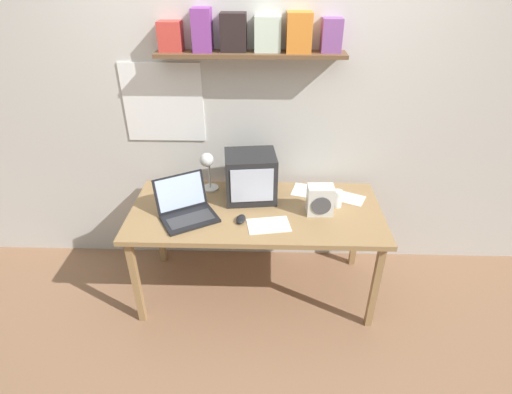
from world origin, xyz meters
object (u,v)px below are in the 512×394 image
desk_lamp (208,166)px  corner_desk (256,216)px  space_heater (320,200)px  computer_mouse (241,219)px  printed_handout (170,200)px  crt_monitor (251,177)px  juice_glass (337,199)px  laptop (186,207)px  loose_paper_near_monitor (309,191)px  loose_paper_near_laptop (347,198)px  open_notebook (269,225)px

desk_lamp → corner_desk: bearing=-29.4°
space_heater → computer_mouse: bearing=-169.6°
desk_lamp → printed_handout: size_ratio=1.21×
crt_monitor → space_heater: size_ratio=1.86×
printed_handout → computer_mouse: bearing=-25.3°
crt_monitor → juice_glass: (0.60, -0.10, -0.11)m
laptop → loose_paper_near_monitor: size_ratio=1.58×
corner_desk → printed_handout: size_ratio=6.54×
printed_handout → loose_paper_near_monitor: 1.01m
juice_glass → computer_mouse: 0.68m
loose_paper_near_laptop → open_notebook: 0.67m
computer_mouse → laptop: bearing=170.5°
crt_monitor → desk_lamp: size_ratio=1.19×
laptop → loose_paper_near_monitor: 0.92m
printed_handout → juice_glass: bearing=-2.0°
corner_desk → juice_glass: size_ratio=14.10×
computer_mouse → open_notebook: 0.19m
laptop → open_notebook: (0.55, -0.11, -0.06)m
loose_paper_near_monitor → open_notebook: 0.54m
printed_handout → loose_paper_near_monitor: bearing=8.9°
laptop → printed_handout: laptop is taller
laptop → juice_glass: size_ratio=3.73×
desk_lamp → space_heater: 0.83m
corner_desk → juice_glass: (0.56, 0.06, 0.11)m
laptop → desk_lamp: desk_lamp is taller
corner_desk → desk_lamp: desk_lamp is taller
space_heater → corner_desk: bearing=174.2°
crt_monitor → juice_glass: bearing=-16.3°
loose_paper_near_monitor → loose_paper_near_laptop: bearing=-18.2°
computer_mouse → printed_handout: bearing=154.7°
corner_desk → space_heater: 0.46m
crt_monitor → desk_lamp: (-0.31, 0.07, 0.05)m
loose_paper_near_laptop → desk_lamp: bearing=176.8°
laptop → loose_paper_near_laptop: bearing=-16.9°
desk_lamp → open_notebook: desk_lamp is taller
loose_paper_near_laptop → computer_mouse: bearing=-157.0°
juice_glass → printed_handout: bearing=178.0°
crt_monitor → open_notebook: (0.13, -0.35, -0.17)m
corner_desk → juice_glass: juice_glass is taller
juice_glass → loose_paper_near_monitor: size_ratio=0.42×
space_heater → computer_mouse: size_ratio=1.81×
laptop → computer_mouse: (0.37, -0.06, -0.05)m
crt_monitor → loose_paper_near_laptop: 0.71m
open_notebook → loose_paper_near_laptop: bearing=32.6°
corner_desk → laptop: laptop is taller
printed_handout → open_notebook: (0.70, -0.29, 0.00)m
printed_handout → loose_paper_near_monitor: (1.00, 0.16, 0.00)m
printed_handout → loose_paper_near_monitor: same height
loose_paper_near_laptop → corner_desk: bearing=-165.1°
loose_paper_near_laptop → loose_paper_near_monitor: bearing=161.8°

